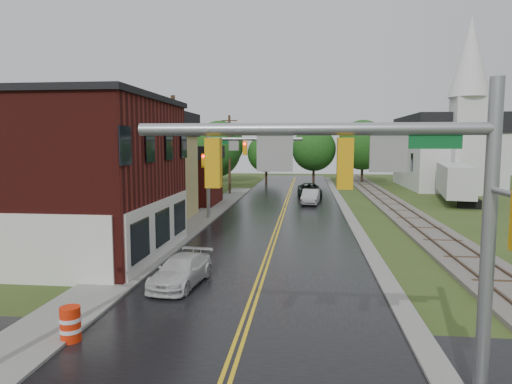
% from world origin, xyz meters
% --- Properties ---
extents(main_road, '(10.00, 90.00, 0.02)m').
position_xyz_m(main_road, '(0.00, 30.00, 0.00)').
color(main_road, black).
rests_on(main_road, ground).
extents(curb_right, '(0.80, 70.00, 0.12)m').
position_xyz_m(curb_right, '(5.40, 35.00, 0.00)').
color(curb_right, gray).
rests_on(curb_right, ground).
extents(sidewalk_left, '(2.40, 50.00, 0.12)m').
position_xyz_m(sidewalk_left, '(-6.20, 25.00, 0.00)').
color(sidewalk_left, gray).
rests_on(sidewalk_left, ground).
extents(brick_building, '(14.30, 10.30, 8.30)m').
position_xyz_m(brick_building, '(-12.48, 15.00, 4.15)').
color(brick_building, '#4D1310').
rests_on(brick_building, ground).
extents(yellow_house, '(8.00, 7.00, 6.40)m').
position_xyz_m(yellow_house, '(-11.00, 26.00, 3.20)').
color(yellow_house, tan).
rests_on(yellow_house, ground).
extents(darkred_building, '(7.00, 6.00, 4.40)m').
position_xyz_m(darkred_building, '(-10.00, 35.00, 2.20)').
color(darkred_building, '#3F0F0C').
rests_on(darkred_building, ground).
extents(church, '(10.40, 18.40, 20.00)m').
position_xyz_m(church, '(20.00, 53.74, 5.83)').
color(church, silver).
rests_on(church, ground).
extents(railroad, '(3.20, 80.00, 0.30)m').
position_xyz_m(railroad, '(10.00, 35.00, 0.11)').
color(railroad, '#59544C').
rests_on(railroad, ground).
extents(traffic_signal_near, '(7.34, 0.30, 7.20)m').
position_xyz_m(traffic_signal_near, '(3.47, 2.00, 4.97)').
color(traffic_signal_near, gray).
rests_on(traffic_signal_near, ground).
extents(traffic_signal_far, '(7.34, 0.43, 7.20)m').
position_xyz_m(traffic_signal_far, '(-3.47, 27.00, 4.97)').
color(traffic_signal_far, gray).
rests_on(traffic_signal_far, ground).
extents(utility_pole_b, '(1.80, 0.28, 9.00)m').
position_xyz_m(utility_pole_b, '(-6.80, 22.00, 4.72)').
color(utility_pole_b, '#382616').
rests_on(utility_pole_b, ground).
extents(utility_pole_c, '(1.80, 0.28, 9.00)m').
position_xyz_m(utility_pole_c, '(-6.80, 44.00, 4.72)').
color(utility_pole_c, '#382616').
rests_on(utility_pole_c, ground).
extents(tree_left_b, '(7.60, 7.60, 9.69)m').
position_xyz_m(tree_left_b, '(-17.85, 31.90, 5.72)').
color(tree_left_b, black).
rests_on(tree_left_b, ground).
extents(tree_left_c, '(6.00, 6.00, 7.65)m').
position_xyz_m(tree_left_c, '(-13.85, 39.90, 4.51)').
color(tree_left_c, black).
rests_on(tree_left_c, ground).
extents(tree_left_e, '(6.40, 6.40, 8.16)m').
position_xyz_m(tree_left_e, '(-8.85, 45.90, 4.81)').
color(tree_left_e, black).
rests_on(tree_left_e, ground).
extents(suv_dark, '(2.74, 5.46, 1.48)m').
position_xyz_m(suv_dark, '(2.30, 42.24, 0.74)').
color(suv_dark, black).
rests_on(suv_dark, ground).
extents(sedan_silver, '(1.92, 4.48, 1.43)m').
position_xyz_m(sedan_silver, '(2.37, 36.38, 0.72)').
color(sedan_silver, '#A7A6AB').
rests_on(sedan_silver, ground).
extents(pickup_white, '(2.19, 4.29, 1.19)m').
position_xyz_m(pickup_white, '(-3.20, 10.57, 0.60)').
color(pickup_white, silver).
rests_on(pickup_white, ground).
extents(semi_trailer, '(4.68, 11.97, 3.73)m').
position_xyz_m(semi_trailer, '(16.67, 39.64, 2.22)').
color(semi_trailer, black).
rests_on(semi_trailer, ground).
extents(construction_barrel, '(0.67, 0.67, 1.07)m').
position_xyz_m(construction_barrel, '(-5.00, 4.91, 0.53)').
color(construction_barrel, red).
rests_on(construction_barrel, ground).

